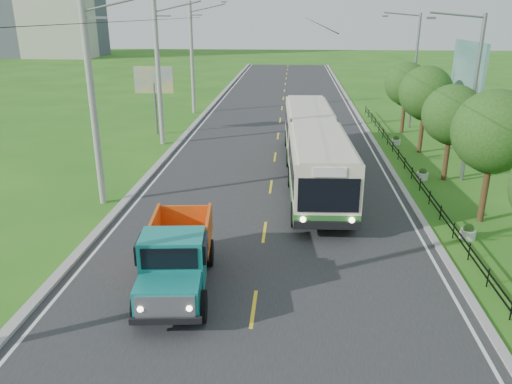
# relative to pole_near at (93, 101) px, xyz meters

# --- Properties ---
(ground) EXTENTS (240.00, 240.00, 0.00)m
(ground) POSITION_rel_pole_near_xyz_m (8.26, -9.00, -5.09)
(ground) COLOR #266718
(ground) RESTS_ON ground
(road) EXTENTS (14.00, 120.00, 0.02)m
(road) POSITION_rel_pole_near_xyz_m (8.26, 11.00, -5.08)
(road) COLOR #28282B
(road) RESTS_ON ground
(curb_left) EXTENTS (0.40, 120.00, 0.15)m
(curb_left) POSITION_rel_pole_near_xyz_m (1.06, 11.00, -5.02)
(curb_left) COLOR #9E9E99
(curb_left) RESTS_ON ground
(curb_right) EXTENTS (0.30, 120.00, 0.10)m
(curb_right) POSITION_rel_pole_near_xyz_m (15.41, 11.00, -5.04)
(curb_right) COLOR #9E9E99
(curb_right) RESTS_ON ground
(edge_line_left) EXTENTS (0.12, 120.00, 0.00)m
(edge_line_left) POSITION_rel_pole_near_xyz_m (1.61, 11.00, -5.07)
(edge_line_left) COLOR silver
(edge_line_left) RESTS_ON road
(edge_line_right) EXTENTS (0.12, 120.00, 0.00)m
(edge_line_right) POSITION_rel_pole_near_xyz_m (14.91, 11.00, -5.07)
(edge_line_right) COLOR silver
(edge_line_right) RESTS_ON road
(centre_dash) EXTENTS (0.12, 2.20, 0.00)m
(centre_dash) POSITION_rel_pole_near_xyz_m (8.26, -9.00, -5.07)
(centre_dash) COLOR yellow
(centre_dash) RESTS_ON road
(railing_right) EXTENTS (0.04, 40.00, 0.60)m
(railing_right) POSITION_rel_pole_near_xyz_m (16.26, 5.00, -4.79)
(railing_right) COLOR black
(railing_right) RESTS_ON ground
(pole_near) EXTENTS (3.51, 0.32, 10.00)m
(pole_near) POSITION_rel_pole_near_xyz_m (0.00, 0.00, 0.00)
(pole_near) COLOR gray
(pole_near) RESTS_ON ground
(pole_mid) EXTENTS (3.51, 0.32, 10.00)m
(pole_mid) POSITION_rel_pole_near_xyz_m (0.00, 12.00, 0.00)
(pole_mid) COLOR gray
(pole_mid) RESTS_ON ground
(pole_far) EXTENTS (3.51, 0.32, 10.00)m
(pole_far) POSITION_rel_pole_near_xyz_m (0.00, 24.00, 0.00)
(pole_far) COLOR gray
(pole_far) RESTS_ON ground
(tree_third) EXTENTS (3.60, 3.62, 6.00)m
(tree_third) POSITION_rel_pole_near_xyz_m (18.12, -0.86, -1.11)
(tree_third) COLOR #382314
(tree_third) RESTS_ON ground
(tree_fourth) EXTENTS (3.24, 3.31, 5.40)m
(tree_fourth) POSITION_rel_pole_near_xyz_m (18.12, 5.14, -1.51)
(tree_fourth) COLOR #382314
(tree_fourth) RESTS_ON ground
(tree_fifth) EXTENTS (3.48, 3.52, 5.80)m
(tree_fifth) POSITION_rel_pole_near_xyz_m (18.12, 11.14, -1.24)
(tree_fifth) COLOR #382314
(tree_fifth) RESTS_ON ground
(tree_back) EXTENTS (3.30, 3.36, 5.50)m
(tree_back) POSITION_rel_pole_near_xyz_m (18.12, 17.14, -1.44)
(tree_back) COLOR #382314
(tree_back) RESTS_ON ground
(streetlight_mid) EXTENTS (3.02, 0.20, 9.07)m
(streetlight_mid) POSITION_rel_pole_near_xyz_m (18.90, 5.00, -0.19)
(streetlight_mid) COLOR slate
(streetlight_mid) RESTS_ON ground
(streetlight_far) EXTENTS (3.02, 0.20, 9.07)m
(streetlight_far) POSITION_rel_pole_near_xyz_m (18.90, 19.00, -0.19)
(streetlight_far) COLOR slate
(streetlight_far) RESTS_ON ground
(planter_near) EXTENTS (0.64, 0.64, 0.67)m
(planter_near) POSITION_rel_pole_near_xyz_m (16.86, -3.00, -4.81)
(planter_near) COLOR silver
(planter_near) RESTS_ON ground
(planter_mid) EXTENTS (0.64, 0.64, 0.67)m
(planter_mid) POSITION_rel_pole_near_xyz_m (16.86, 5.00, -4.81)
(planter_mid) COLOR silver
(planter_mid) RESTS_ON ground
(planter_far) EXTENTS (0.64, 0.64, 0.67)m
(planter_far) POSITION_rel_pole_near_xyz_m (16.86, 13.00, -4.81)
(planter_far) COLOR silver
(planter_far) RESTS_ON ground
(billboard_left) EXTENTS (3.00, 0.20, 5.20)m
(billboard_left) POSITION_rel_pole_near_xyz_m (-1.24, 15.00, -1.23)
(billboard_left) COLOR slate
(billboard_left) RESTS_ON ground
(billboard_right) EXTENTS (0.24, 6.00, 7.30)m
(billboard_right) POSITION_rel_pole_near_xyz_m (20.56, 11.00, 0.25)
(billboard_right) COLOR slate
(billboard_right) RESTS_ON ground
(bus) EXTENTS (3.45, 17.32, 3.32)m
(bus) POSITION_rel_pole_near_xyz_m (10.56, 4.79, -3.10)
(bus) COLOR #2A6729
(bus) RESTS_ON ground
(dump_truck) EXTENTS (2.70, 5.84, 2.38)m
(dump_truck) POSITION_rel_pole_near_xyz_m (5.56, -7.89, -3.75)
(dump_truck) COLOR #15807B
(dump_truck) RESTS_ON ground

